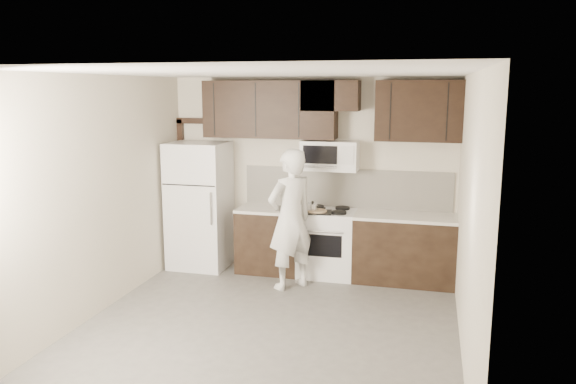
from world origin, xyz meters
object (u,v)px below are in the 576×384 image
at_px(microwave, 330,156).
at_px(person, 290,219).
at_px(refrigerator, 200,205).
at_px(stove, 327,243).

height_order(microwave, person, microwave).
xyz_separation_m(microwave, refrigerator, (-1.85, -0.17, -0.75)).
bearing_deg(refrigerator, person, -20.54).
relative_size(microwave, person, 0.42).
relative_size(stove, person, 0.52).
bearing_deg(stove, person, -121.64).
bearing_deg(microwave, refrigerator, -174.85).
xyz_separation_m(microwave, person, (-0.37, -0.72, -0.74)).
distance_m(microwave, person, 1.10).
distance_m(refrigerator, person, 1.58).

